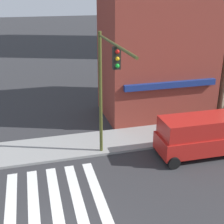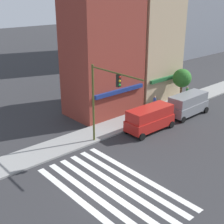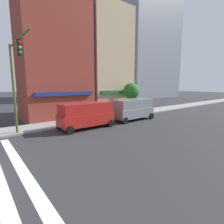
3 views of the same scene
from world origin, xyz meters
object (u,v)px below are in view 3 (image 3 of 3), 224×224
object	(u,v)px
van_grey	(133,109)
pedestrian_blue_shirt	(103,109)
traffic_signal	(16,73)
street_tree	(131,91)
pedestrian_green_top	(137,106)
van_red	(86,114)

from	to	relation	value
van_grey	pedestrian_blue_shirt	size ratio (longest dim) A/B	2.85
traffic_signal	street_tree	distance (m)	14.28
pedestrian_green_top	street_tree	world-z (taller)	street_tree
van_red	van_grey	xyz separation A→B (m)	(6.05, 0.00, 0.00)
pedestrian_blue_shirt	van_red	bearing A→B (deg)	56.34
van_red	pedestrian_green_top	xyz separation A→B (m)	(9.52, 2.60, -0.21)
van_grey	pedestrian_blue_shirt	bearing A→B (deg)	125.39
pedestrian_green_top	street_tree	xyz separation A→B (m)	(-0.97, 0.20, 2.02)
van_red	van_grey	world-z (taller)	same
pedestrian_green_top	van_grey	bearing A→B (deg)	54.13
pedestrian_blue_shirt	street_tree	size ratio (longest dim) A/B	0.44
traffic_signal	pedestrian_green_top	distance (m)	15.56
van_red	pedestrian_green_top	size ratio (longest dim) A/B	2.84
traffic_signal	street_tree	bearing A→B (deg)	9.77
van_red	pedestrian_blue_shirt	world-z (taller)	van_red
traffic_signal	pedestrian_green_top	bearing A→B (deg)	8.40
traffic_signal	pedestrian_green_top	world-z (taller)	traffic_signal
traffic_signal	van_grey	xyz separation A→B (m)	(11.48, -0.39, -3.50)
van_grey	traffic_signal	bearing A→B (deg)	176.78
traffic_signal	street_tree	xyz separation A→B (m)	(13.98, 2.41, -1.70)
van_grey	street_tree	xyz separation A→B (m)	(2.50, 2.80, 1.81)
traffic_signal	van_red	xyz separation A→B (m)	(5.43, -0.39, -3.50)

